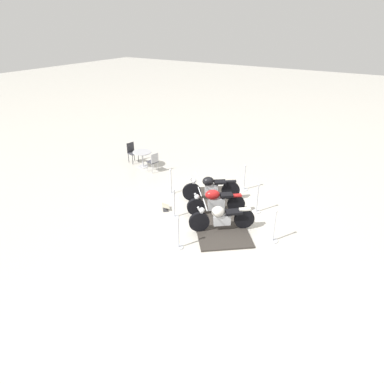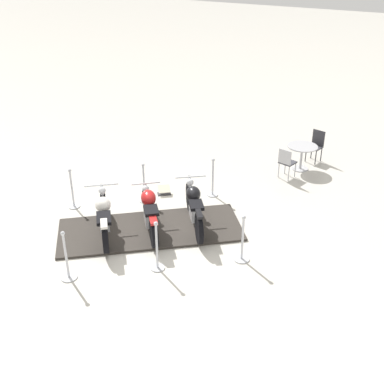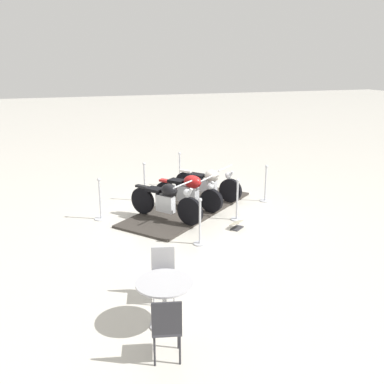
% 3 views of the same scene
% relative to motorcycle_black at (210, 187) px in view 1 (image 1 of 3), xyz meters
% --- Properties ---
extents(ground_plane, '(80.00, 80.00, 0.00)m').
position_rel_motorcycle_black_xyz_m(ground_plane, '(0.69, -0.80, -0.57)').
color(ground_plane, beige).
extents(display_platform, '(4.00, 4.41, 0.06)m').
position_rel_motorcycle_black_xyz_m(display_platform, '(0.69, -0.80, -0.54)').
color(display_platform, '#38332D').
rests_on(display_platform, ground_plane).
extents(motorcycle_black, '(1.82, 1.41, 1.03)m').
position_rel_motorcycle_black_xyz_m(motorcycle_black, '(0.00, 0.00, 0.00)').
color(motorcycle_black, black).
rests_on(motorcycle_black, display_platform).
extents(motorcycle_maroon, '(1.69, 1.45, 0.93)m').
position_rel_motorcycle_black_xyz_m(motorcycle_maroon, '(0.66, -0.82, -0.03)').
color(motorcycle_maroon, black).
rests_on(motorcycle_maroon, display_platform).
extents(motorcycle_cream, '(1.77, 1.47, 0.99)m').
position_rel_motorcycle_black_xyz_m(motorcycle_cream, '(1.32, -1.64, -0.05)').
color(motorcycle_cream, black).
rests_on(motorcycle_cream, display_platform).
extents(stanchion_right_rear, '(0.30, 0.30, 1.08)m').
position_rel_motorcycle_black_xyz_m(stanchion_right_rear, '(0.67, -3.17, -0.19)').
color(stanchion_right_rear, silver).
rests_on(stanchion_right_rear, ground_plane).
extents(stanchion_right_mid, '(0.31, 0.31, 1.09)m').
position_rel_motorcycle_black_xyz_m(stanchion_right_mid, '(-0.48, -1.74, -0.19)').
color(stanchion_right_mid, silver).
rests_on(stanchion_right_mid, ground_plane).
extents(stanchion_left_rear, '(0.35, 0.35, 1.12)m').
position_rel_motorcycle_black_xyz_m(stanchion_left_rear, '(3.00, -1.29, -0.22)').
color(stanchion_left_rear, silver).
rests_on(stanchion_left_rear, ground_plane).
extents(stanchion_left_front, '(0.35, 0.35, 1.10)m').
position_rel_motorcycle_black_xyz_m(stanchion_left_front, '(0.71, 1.56, -0.23)').
color(stanchion_left_front, silver).
rests_on(stanchion_left_front, ground_plane).
extents(stanchion_left_mid, '(0.31, 0.31, 1.15)m').
position_rel_motorcycle_black_xyz_m(stanchion_left_mid, '(1.85, 0.13, -0.17)').
color(stanchion_left_mid, silver).
rests_on(stanchion_left_mid, ground_plane).
extents(stanchion_right_front, '(0.29, 0.29, 1.09)m').
position_rel_motorcycle_black_xyz_m(stanchion_right_front, '(-1.63, -0.31, -0.18)').
color(stanchion_right_front, silver).
rests_on(stanchion_right_front, ground_plane).
extents(info_placard, '(0.42, 0.42, 0.22)m').
position_rel_motorcycle_black_xyz_m(info_placard, '(-1.05, -1.49, -0.49)').
color(info_placard, '#333338').
rests_on(info_placard, ground_plane).
extents(cafe_table, '(0.89, 0.89, 0.75)m').
position_rel_motorcycle_black_xyz_m(cafe_table, '(-4.37, 1.26, 0.00)').
color(cafe_table, '#B7B7BC').
rests_on(cafe_table, ground_plane).
extents(cafe_chair_near_table, '(0.48, 0.48, 0.91)m').
position_rel_motorcycle_black_xyz_m(cafe_chair_near_table, '(-3.57, 1.06, -0.04)').
color(cafe_chair_near_table, '#B7B7BC').
rests_on(cafe_chair_near_table, ground_plane).
extents(cafe_chair_across_table, '(0.48, 0.48, 0.97)m').
position_rel_motorcycle_black_xyz_m(cafe_chair_across_table, '(-5.17, 1.46, -0.02)').
color(cafe_chair_across_table, '#2D2D33').
rests_on(cafe_chair_across_table, ground_plane).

